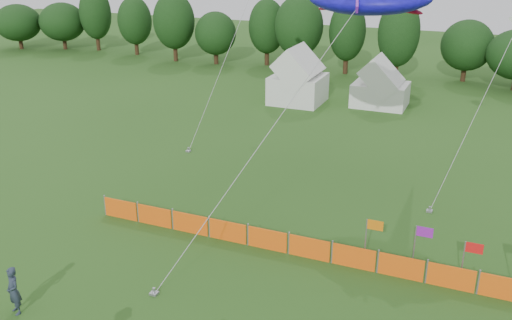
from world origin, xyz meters
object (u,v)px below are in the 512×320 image
at_px(tent_left, 298,80).
at_px(tent_right, 381,87).
at_px(barrier_fence, 288,244).
at_px(spectator_a, 13,291).

xyz_separation_m(tent_left, tent_right, (6.79, 1.61, -0.34)).
height_order(tent_right, barrier_fence, tent_right).
xyz_separation_m(barrier_fence, spectator_a, (-7.99, -8.12, 0.46)).
relative_size(barrier_fence, spectator_a, 10.33).
relative_size(tent_left, tent_right, 0.97).
bearing_deg(tent_left, spectator_a, -90.00).
bearing_deg(tent_right, spectator_a, -101.24).
distance_m(barrier_fence, spectator_a, 11.40).
bearing_deg(spectator_a, barrier_fence, 68.51).
bearing_deg(barrier_fence, tent_right, 92.62).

